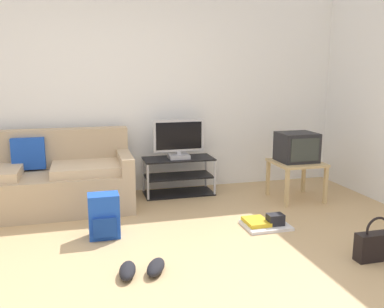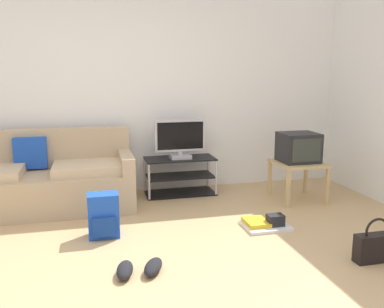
% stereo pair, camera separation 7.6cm
% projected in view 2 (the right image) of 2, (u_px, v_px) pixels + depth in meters
% --- Properties ---
extents(ground_plane, '(9.00, 9.80, 0.02)m').
position_uv_depth(ground_plane, '(142.00, 280.00, 3.09)').
color(ground_plane, tan).
extents(wall_back, '(9.00, 0.10, 2.70)m').
position_uv_depth(wall_back, '(115.00, 87.00, 5.16)').
color(wall_back, white).
rests_on(wall_back, ground_plane).
extents(couch, '(2.06, 0.87, 0.87)m').
position_uv_depth(couch, '(40.00, 181.00, 4.63)').
color(couch, tan).
rests_on(couch, ground_plane).
extents(tv_stand, '(0.87, 0.42, 0.47)m').
position_uv_depth(tv_stand, '(180.00, 176.00, 5.22)').
color(tv_stand, black).
rests_on(tv_stand, ground_plane).
extents(flat_tv, '(0.64, 0.22, 0.49)m').
position_uv_depth(flat_tv, '(180.00, 139.00, 5.11)').
color(flat_tv, '#B2B2B7').
rests_on(flat_tv, tv_stand).
extents(side_table, '(0.56, 0.56, 0.47)m').
position_uv_depth(side_table, '(298.00, 167.00, 4.95)').
color(side_table, tan).
rests_on(side_table, ground_plane).
extents(crt_tv, '(0.44, 0.39, 0.35)m').
position_uv_depth(crt_tv, '(298.00, 147.00, 4.92)').
color(crt_tv, '#232326').
rests_on(crt_tv, side_table).
extents(backpack, '(0.28, 0.27, 0.42)m').
position_uv_depth(backpack, '(104.00, 216.00, 3.86)').
color(backpack, blue).
rests_on(backpack, ground_plane).
extents(handbag, '(0.36, 0.11, 0.37)m').
position_uv_depth(handbag, '(376.00, 246.00, 3.36)').
color(handbag, black).
rests_on(handbag, ground_plane).
extents(sneakers_pair, '(0.42, 0.31, 0.09)m').
position_uv_depth(sneakers_pair, '(139.00, 268.00, 3.16)').
color(sneakers_pair, black).
rests_on(sneakers_pair, ground_plane).
extents(floor_tray, '(0.45, 0.36, 0.14)m').
position_uv_depth(floor_tray, '(265.00, 224.00, 4.11)').
color(floor_tray, silver).
rests_on(floor_tray, ground_plane).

